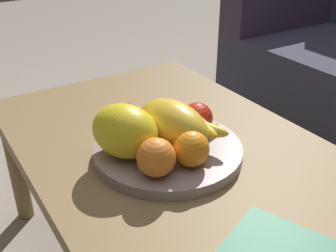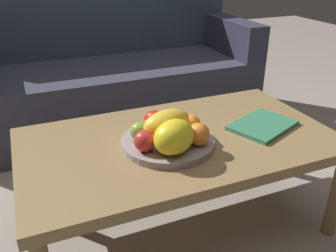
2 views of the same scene
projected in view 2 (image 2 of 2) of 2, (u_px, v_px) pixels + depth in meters
ground_plane at (178, 223)px, 1.51m from camera, size 8.00×8.00×0.00m
coffee_table at (179, 148)px, 1.35m from camera, size 1.15×0.65×0.40m
couch at (116, 75)px, 2.30m from camera, size 1.70×0.70×0.90m
fruit_bowl at (168, 142)px, 1.28m from camera, size 0.33×0.33×0.03m
melon_large_front at (167, 124)px, 1.26m from camera, size 0.20×0.14×0.10m
melon_smaller_beside at (174, 137)px, 1.16m from camera, size 0.18×0.17×0.11m
orange_front at (191, 125)px, 1.28m from camera, size 0.08×0.08×0.08m
orange_left at (198, 134)px, 1.22m from camera, size 0.08×0.08×0.08m
apple_front at (140, 132)px, 1.25m from camera, size 0.07×0.07×0.07m
apple_left at (154, 120)px, 1.32m from camera, size 0.07×0.07×0.07m
apple_right at (145, 141)px, 1.18m from camera, size 0.07×0.07×0.07m
banana_bunch at (167, 124)px, 1.31m from camera, size 0.16×0.16×0.06m
magazine at (263, 125)px, 1.41m from camera, size 0.30×0.26×0.02m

